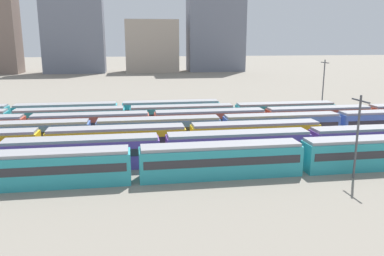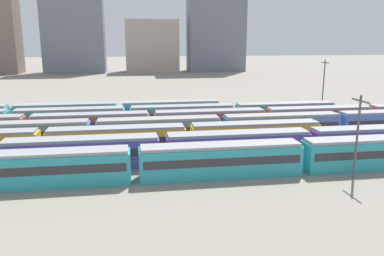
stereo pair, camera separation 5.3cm
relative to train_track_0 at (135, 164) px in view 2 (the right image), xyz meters
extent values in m
plane|color=gray|center=(-18.16, 15.60, -1.90)|extent=(600.00, 600.00, 0.00)
cube|color=teal|center=(-9.45, 0.00, -0.20)|extent=(18.00, 3.00, 3.40)
cube|color=#2D2D33|center=(-9.45, 0.00, 0.20)|extent=(17.20, 3.06, 0.90)
cube|color=#939399|center=(-9.45, 0.00, 1.67)|extent=(17.60, 2.70, 0.35)
cube|color=teal|center=(9.45, 0.00, -0.20)|extent=(18.00, 3.00, 3.40)
cube|color=#2D2D33|center=(9.45, 0.00, 0.20)|extent=(17.20, 3.06, 0.90)
cube|color=#939399|center=(9.45, 0.00, 1.67)|extent=(17.60, 2.70, 0.35)
cube|color=teal|center=(28.35, 0.00, -0.20)|extent=(18.00, 3.00, 3.40)
cube|color=#2D2D33|center=(28.35, 0.00, 0.20)|extent=(17.20, 3.06, 0.90)
cube|color=#939399|center=(28.35, 0.00, 1.67)|extent=(17.60, 2.70, 0.35)
cube|color=#6B429E|center=(-6.04, 5.20, -0.20)|extent=(18.00, 3.00, 3.40)
cube|color=#2D2D33|center=(-6.04, 5.20, 0.20)|extent=(17.20, 3.06, 0.90)
cube|color=#939399|center=(-6.04, 5.20, 1.67)|extent=(17.60, 2.70, 0.35)
cube|color=#6B429E|center=(12.86, 5.20, -0.20)|extent=(18.00, 3.00, 3.40)
cube|color=#2D2D33|center=(12.86, 5.20, 0.20)|extent=(17.20, 3.06, 0.90)
cube|color=#939399|center=(12.86, 5.20, 1.67)|extent=(17.60, 2.70, 0.35)
cube|color=#6B429E|center=(31.76, 5.20, -0.20)|extent=(18.00, 3.00, 3.40)
cube|color=#2D2D33|center=(31.76, 5.20, 0.20)|extent=(17.20, 3.06, 0.90)
cube|color=#939399|center=(31.76, 5.20, 1.67)|extent=(17.60, 2.70, 0.35)
cube|color=yellow|center=(-2.16, 10.40, -0.20)|extent=(18.00, 3.00, 3.40)
cube|color=#2D2D33|center=(-2.16, 10.40, 0.20)|extent=(17.20, 3.06, 0.90)
cube|color=#939399|center=(-2.16, 10.40, 1.67)|extent=(17.60, 2.70, 0.35)
cube|color=yellow|center=(16.74, 10.40, -0.20)|extent=(18.00, 3.00, 3.40)
cube|color=#2D2D33|center=(16.74, 10.40, 0.20)|extent=(17.20, 3.06, 0.90)
cube|color=#939399|center=(16.74, 10.40, 1.67)|extent=(17.60, 2.70, 0.35)
cube|color=#4C70BC|center=(-15.16, 15.60, -0.20)|extent=(18.00, 3.00, 3.40)
cube|color=#2D2D33|center=(-15.16, 15.60, 0.20)|extent=(17.20, 3.06, 0.90)
cube|color=#939399|center=(-15.16, 15.60, 1.67)|extent=(17.60, 2.70, 0.35)
cube|color=#4C70BC|center=(3.74, 15.60, -0.20)|extent=(18.00, 3.00, 3.40)
cube|color=#2D2D33|center=(3.74, 15.60, 0.20)|extent=(17.20, 3.06, 0.90)
cube|color=#939399|center=(3.74, 15.60, 1.67)|extent=(17.60, 2.70, 0.35)
cube|color=#4C70BC|center=(22.64, 15.60, -0.20)|extent=(18.00, 3.00, 3.40)
cube|color=#2D2D33|center=(22.64, 15.60, 0.20)|extent=(17.20, 3.06, 0.90)
cube|color=#939399|center=(22.64, 15.60, 1.67)|extent=(17.60, 2.70, 0.35)
cube|color=#BC4C38|center=(-6.51, 20.80, -0.20)|extent=(18.00, 3.00, 3.40)
cube|color=#2D2D33|center=(-6.51, 20.80, 0.20)|extent=(17.20, 3.06, 0.90)
cube|color=#939399|center=(-6.51, 20.80, 1.67)|extent=(17.60, 2.70, 0.35)
cube|color=#BC4C38|center=(12.39, 20.80, -0.20)|extent=(18.00, 3.00, 3.40)
cube|color=#2D2D33|center=(12.39, 20.80, 0.20)|extent=(17.20, 3.06, 0.90)
cube|color=#939399|center=(12.39, 20.80, 1.67)|extent=(17.60, 2.70, 0.35)
cube|color=#BC4C38|center=(31.29, 20.80, -0.20)|extent=(18.00, 3.00, 3.40)
cube|color=#2D2D33|center=(31.29, 20.80, 0.20)|extent=(17.20, 3.06, 0.90)
cube|color=#939399|center=(31.29, 20.80, 1.67)|extent=(17.60, 2.70, 0.35)
cube|color=teal|center=(-10.38, 26.00, -0.20)|extent=(18.00, 3.00, 3.40)
cube|color=#2D2D33|center=(-10.38, 26.00, 0.20)|extent=(17.20, 3.06, 0.90)
cube|color=#939399|center=(-10.38, 26.00, 1.67)|extent=(17.60, 2.70, 0.35)
cube|color=teal|center=(8.52, 26.00, -0.20)|extent=(18.00, 3.00, 3.40)
cube|color=#2D2D33|center=(8.52, 26.00, 0.20)|extent=(17.20, 3.06, 0.90)
cube|color=#939399|center=(8.52, 26.00, 1.67)|extent=(17.60, 2.70, 0.35)
cube|color=teal|center=(27.42, 26.00, -0.20)|extent=(18.00, 3.00, 3.40)
cube|color=#2D2D33|center=(27.42, 26.00, 0.20)|extent=(17.20, 3.06, 0.90)
cube|color=#939399|center=(27.42, 26.00, 1.67)|extent=(17.60, 2.70, 0.35)
cube|color=teal|center=(-11.80, 31.20, -0.20)|extent=(18.00, 3.00, 3.40)
cube|color=#2D2D33|center=(-11.80, 31.20, 0.20)|extent=(17.20, 3.06, 0.90)
cube|color=#939399|center=(-11.80, 31.20, 1.67)|extent=(17.60, 2.70, 0.35)
cube|color=teal|center=(7.10, 31.20, -0.20)|extent=(18.00, 3.00, 3.40)
cube|color=#2D2D33|center=(7.10, 31.20, 0.20)|extent=(17.20, 3.06, 0.90)
cube|color=#939399|center=(7.10, 31.20, 1.67)|extent=(17.60, 2.70, 0.35)
cylinder|color=#4C4C51|center=(38.82, 34.24, 3.57)|extent=(0.24, 0.24, 10.95)
cube|color=#47474C|center=(38.82, 34.24, 8.45)|extent=(0.16, 3.20, 0.16)
cylinder|color=#4C4C51|center=(23.81, -2.81, 2.70)|extent=(0.24, 0.24, 9.22)
cube|color=#47474C|center=(23.81, -2.81, 6.71)|extent=(0.16, 3.20, 0.16)
cube|color=slate|center=(-24.90, 146.00, 17.10)|extent=(26.66, 14.38, 38.00)
cube|color=#A89989|center=(9.89, 146.00, 9.95)|extent=(24.05, 16.85, 23.71)
cube|color=slate|center=(40.44, 146.00, 23.34)|extent=(26.54, 13.44, 50.48)
camera|label=1|loc=(-0.10, -40.15, 13.04)|focal=36.35mm
camera|label=2|loc=(-0.04, -40.16, 13.04)|focal=36.35mm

